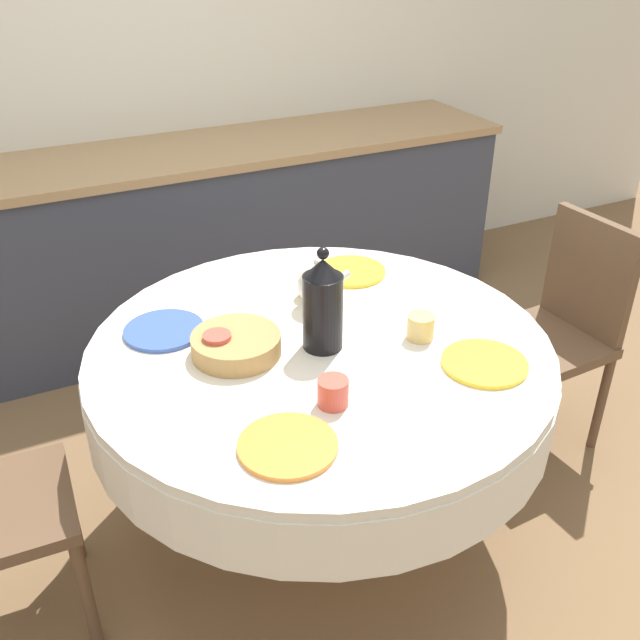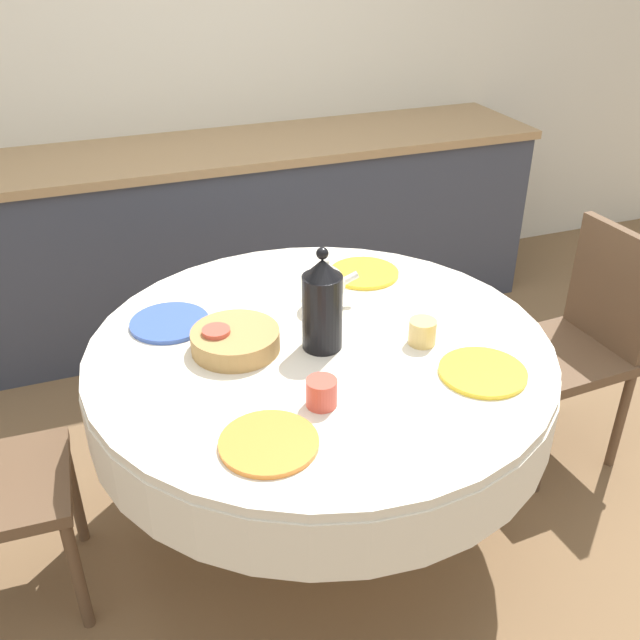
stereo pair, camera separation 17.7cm
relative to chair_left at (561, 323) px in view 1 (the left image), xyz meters
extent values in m
plane|color=brown|center=(-1.04, -0.05, -0.50)|extent=(12.00, 12.00, 0.00)
cube|color=silver|center=(-1.04, 1.80, 0.80)|extent=(7.00, 0.05, 2.60)
cube|color=#383D4C|center=(-1.04, 1.46, -0.07)|extent=(3.20, 0.60, 0.86)
cube|color=#A37F56|center=(-1.04, 1.46, 0.38)|extent=(3.24, 0.64, 0.04)
cylinder|color=brown|center=(-1.04, -0.05, -0.48)|extent=(0.44, 0.44, 0.04)
cylinder|color=brown|center=(-1.04, -0.05, -0.22)|extent=(0.11, 0.11, 0.48)
cylinder|color=silver|center=(-1.04, -0.05, 0.11)|extent=(1.40, 1.40, 0.18)
cylinder|color=silver|center=(-1.04, -0.05, 0.21)|extent=(1.39, 1.39, 0.03)
cube|color=brown|center=(-0.08, 0.00, -0.07)|extent=(0.42, 0.42, 0.04)
cube|color=brown|center=(0.11, 0.01, 0.18)|extent=(0.06, 0.38, 0.44)
cylinder|color=brown|center=(-0.24, -0.19, -0.29)|extent=(0.04, 0.04, 0.42)
cylinder|color=brown|center=(-0.26, 0.16, -0.29)|extent=(0.04, 0.04, 0.42)
cylinder|color=brown|center=(0.11, -0.17, -0.29)|extent=(0.04, 0.04, 0.42)
cylinder|color=brown|center=(0.09, 0.18, -0.29)|extent=(0.04, 0.04, 0.42)
cylinder|color=brown|center=(-1.82, 0.15, -0.29)|extent=(0.04, 0.04, 0.42)
cylinder|color=brown|center=(-1.83, -0.20, -0.29)|extent=(0.04, 0.04, 0.42)
cylinder|color=orange|center=(-1.32, -0.45, 0.23)|extent=(0.24, 0.24, 0.01)
cylinder|color=#CC4C3D|center=(-1.14, -0.34, 0.27)|extent=(0.08, 0.08, 0.08)
cylinder|color=yellow|center=(-0.67, -0.37, 0.23)|extent=(0.24, 0.24, 0.01)
cylinder|color=#DBB766|center=(-0.75, -0.16, 0.27)|extent=(0.08, 0.08, 0.08)
cylinder|color=#3856AD|center=(-1.44, 0.21, 0.23)|extent=(0.24, 0.24, 0.01)
cylinder|color=#CC4C3D|center=(-1.33, 0.01, 0.27)|extent=(0.08, 0.08, 0.08)
cylinder|color=yellow|center=(-0.73, 0.32, 0.23)|extent=(0.24, 0.24, 0.01)
cylinder|color=#DBB766|center=(-0.93, 0.23, 0.27)|extent=(0.08, 0.08, 0.08)
cylinder|color=black|center=(-1.04, -0.07, 0.34)|extent=(0.12, 0.12, 0.23)
cone|color=black|center=(-1.04, -0.07, 0.49)|extent=(0.11, 0.11, 0.05)
sphere|color=black|center=(-1.04, -0.07, 0.53)|extent=(0.04, 0.04, 0.04)
cylinder|color=silver|center=(-0.94, 0.15, 0.23)|extent=(0.07, 0.07, 0.01)
sphere|color=silver|center=(-0.94, 0.15, 0.31)|extent=(0.13, 0.13, 0.13)
cylinder|color=silver|center=(-0.87, 0.15, 0.31)|extent=(0.08, 0.02, 0.05)
sphere|color=silver|center=(-0.94, 0.15, 0.39)|extent=(0.03, 0.03, 0.03)
cylinder|color=#AD844C|center=(-1.28, 0.00, 0.26)|extent=(0.26, 0.26, 0.06)
camera|label=1|loc=(-1.83, -1.67, 1.36)|focal=40.00mm
camera|label=2|loc=(-1.67, -1.74, 1.36)|focal=40.00mm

